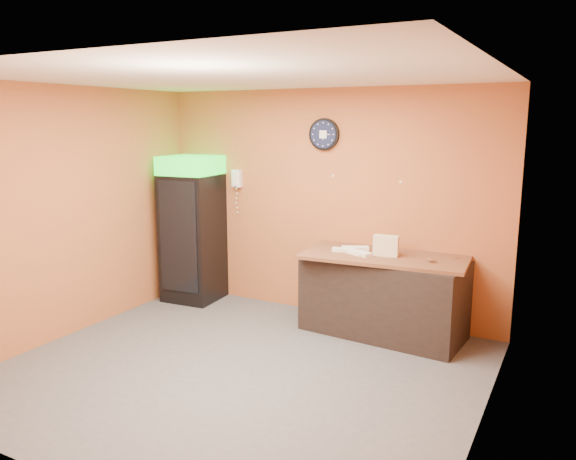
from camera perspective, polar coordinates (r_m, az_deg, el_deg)
The scene contains 15 objects.
floor at distance 5.69m, azimuth -4.95°, elevation -14.06°, with size 4.50×4.50×0.00m, color #47474C.
back_wall at distance 6.99m, azimuth 3.81°, elevation 2.70°, with size 4.50×0.02×2.80m, color #B55D33.
left_wall at distance 6.74m, azimuth -21.44°, elevation 1.65°, with size 0.02×4.00×2.80m, color #B55D33.
right_wall at distance 4.46m, azimuth 19.79°, elevation -2.71°, with size 0.02×4.00×2.80m, color #B55D33.
ceiling at distance 5.17m, azimuth -5.48°, elevation 15.31°, with size 4.50×4.00×0.02m, color white.
beverage_cooler at distance 7.65m, azimuth -9.84°, elevation -0.09°, with size 0.73×0.74×1.95m.
prep_counter at distance 6.52m, azimuth 9.65°, elevation -6.66°, with size 1.79×0.79×0.89m, color black.
wall_clock at distance 6.90m, azimuth 3.68°, elevation 9.67°, with size 0.39×0.06×0.39m.
wall_phone at distance 7.52m, azimuth -5.25°, elevation 5.24°, with size 0.13×0.11×0.23m.
butcher_paper at distance 6.39m, azimuth 9.78°, elevation -2.66°, with size 1.82×0.89×0.04m, color brown.
sub_roll_stack at distance 6.30m, azimuth 9.92°, elevation -1.59°, with size 0.28×0.13×0.23m.
wrapped_sandwich_left at distance 6.48m, azimuth 5.71°, elevation -2.01°, with size 0.27×0.11×0.04m, color white.
wrapped_sandwich_mid at distance 6.33m, azimuth 7.28°, elevation -2.36°, with size 0.29×0.11×0.04m, color white.
wrapped_sandwich_right at distance 6.55m, azimuth 6.84°, elevation -1.88°, with size 0.31×0.12×0.04m, color white.
kitchen_tool at distance 6.36m, azimuth 10.22°, elevation -2.32°, with size 0.05×0.05×0.05m, color silver.
Camera 1 is at (2.84, -4.31, 2.41)m, focal length 35.00 mm.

